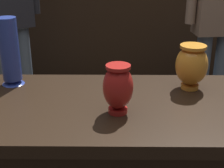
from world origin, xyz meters
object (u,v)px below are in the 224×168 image
(vase_tall_behind, at_px, (192,65))
(vase_left_accent, at_px, (10,53))
(visitor_near_right, at_px, (218,12))
(vase_centerpiece, at_px, (118,87))
(visitor_near_left, at_px, (8,5))

(vase_tall_behind, height_order, vase_left_accent, vase_left_accent)
(vase_tall_behind, distance_m, vase_left_accent, 0.80)
(visitor_near_right, bearing_deg, vase_centerpiece, 53.54)
(vase_left_accent, bearing_deg, visitor_near_left, 106.51)
(visitor_near_right, bearing_deg, vase_left_accent, 32.26)
(vase_centerpiece, bearing_deg, visitor_near_left, 120.72)
(visitor_near_left, bearing_deg, visitor_near_right, 145.00)
(vase_tall_behind, distance_m, visitor_near_right, 1.08)
(vase_centerpiece, distance_m, vase_tall_behind, 0.40)
(vase_centerpiece, distance_m, vase_left_accent, 0.56)
(visitor_near_left, relative_size, visitor_near_right, 1.03)
(vase_centerpiece, height_order, visitor_near_right, visitor_near_right)
(vase_centerpiece, distance_m, visitor_near_right, 1.44)
(vase_left_accent, height_order, visitor_near_left, visitor_near_left)
(visitor_near_left, height_order, visitor_near_right, visitor_near_left)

